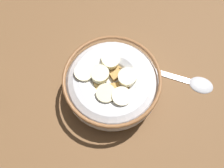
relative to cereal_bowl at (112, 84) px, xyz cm
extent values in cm
cube|color=brown|center=(0.01, 0.01, -4.06)|extent=(91.74, 91.74, 2.00)
cylinder|color=silver|center=(0.01, 0.01, -2.76)|extent=(8.66, 8.66, 0.60)
torus|color=silver|center=(0.01, 0.01, -0.29)|extent=(15.75, 15.75, 5.54)
torus|color=brown|center=(0.01, 0.01, 2.18)|extent=(15.87, 15.87, 0.60)
cylinder|color=white|center=(0.01, 0.01, 0.42)|extent=(12.42, 12.42, 0.40)
cube|color=tan|center=(2.38, -1.15, 1.11)|extent=(2.00, 1.93, 1.01)
cube|color=tan|center=(-2.56, 1.79, 1.14)|extent=(2.34, 2.35, 0.84)
cube|color=#B78947|center=(-0.03, -2.56, 1.20)|extent=(2.24, 2.24, 0.84)
cube|color=#B78947|center=(-4.38, -1.00, 0.95)|extent=(2.24, 2.17, 1.04)
cube|color=tan|center=(-1.47, 3.36, 1.00)|extent=(2.00, 1.95, 0.97)
cube|color=#B78947|center=(-2.87, -1.97, 0.99)|extent=(2.66, 2.66, 1.06)
cube|color=tan|center=(-4.27, 1.13, 0.98)|extent=(1.97, 2.02, 0.96)
cube|color=#B78947|center=(-4.30, -2.90, 1.16)|extent=(2.32, 2.28, 0.96)
cube|color=#B78947|center=(3.94, 3.40, 1.00)|extent=(2.13, 2.10, 0.92)
cube|color=#AD7F42|center=(0.82, 4.33, 1.22)|extent=(2.06, 2.14, 1.06)
cube|color=tan|center=(-1.02, -4.58, 0.94)|extent=(2.56, 2.55, 0.90)
cube|color=#AD7F42|center=(0.59, 1.26, 1.12)|extent=(2.50, 2.51, 0.88)
cube|color=#AD7F42|center=(-1.30, -0.66, 1.00)|extent=(2.16, 2.14, 0.89)
cylinder|color=#F9EFC6|center=(0.93, 3.29, 2.47)|extent=(3.55, 3.58, 1.47)
cylinder|color=beige|center=(-1.93, -2.70, 2.23)|extent=(3.71, 3.73, 1.49)
cylinder|color=beige|center=(2.38, 1.35, 2.42)|extent=(3.71, 3.72, 1.39)
cylinder|color=#F4EABC|center=(2.87, -3.55, 2.36)|extent=(3.60, 3.56, 1.32)
cylinder|color=#F9EFC6|center=(-2.01, 1.42, 2.31)|extent=(4.05, 4.01, 1.44)
cylinder|color=beige|center=(1.00, -1.80, 2.35)|extent=(3.55, 3.53, 1.12)
ellipsoid|color=#B7B7BC|center=(-12.80, 9.61, -2.66)|extent=(4.95, 5.33, 0.80)
cube|color=#B7B7BC|center=(-8.73, 2.93, -2.88)|extent=(6.75, 10.19, 0.36)
camera|label=1|loc=(9.80, 11.55, 37.80)|focal=39.34mm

